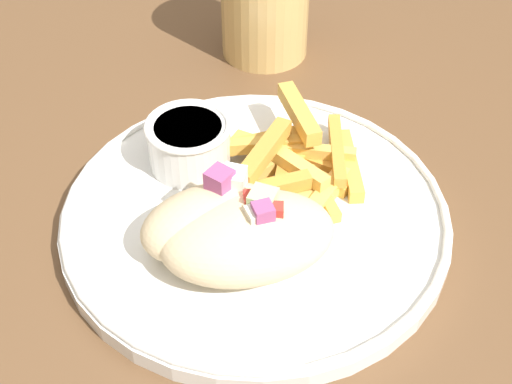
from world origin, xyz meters
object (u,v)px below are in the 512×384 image
pita_sandwich_far (212,220)px  plate (256,215)px  sauce_ramekin (189,142)px  water_glass (265,2)px  fries_pile (291,163)px  pita_sandwich_near (248,236)px

pita_sandwich_far → plate: bearing=24.2°
sauce_ramekin → pita_sandwich_far: bearing=-133.8°
plate → water_glass: water_glass is taller
pita_sandwich_far → fries_pile: size_ratio=0.82×
fries_pile → sauce_ramekin: 0.08m
plate → water_glass: (0.21, 0.12, 0.04)m
sauce_ramekin → water_glass: bearing=14.0°
plate → pita_sandwich_near: pita_sandwich_near is taller
pita_sandwich_far → fries_pile: 0.09m
pita_sandwich_near → pita_sandwich_far: bearing=134.7°
plate → pita_sandwich_far: (-0.04, 0.01, 0.03)m
fries_pile → water_glass: size_ratio=1.22×
plate → pita_sandwich_near: 0.06m
plate → water_glass: bearing=29.8°
pita_sandwich_far → sauce_ramekin: (0.06, 0.07, -0.00)m
plate → water_glass: 0.25m
plate → fries_pile: bearing=-2.6°
plate → sauce_ramekin: 0.08m
sauce_ramekin → water_glass: (0.19, 0.05, 0.02)m
water_glass → fries_pile: bearing=-142.8°
water_glass → plate: bearing=-150.2°
pita_sandwich_far → water_glass: 0.28m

